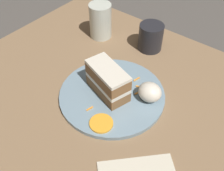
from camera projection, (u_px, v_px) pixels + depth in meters
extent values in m
plane|color=#4C4742|center=(121.00, 120.00, 0.72)|extent=(6.00, 6.00, 0.00)
cube|color=#846647|center=(122.00, 116.00, 0.71)|extent=(1.07, 0.83, 0.04)
cylinder|color=gray|center=(112.00, 95.00, 0.73)|extent=(0.29, 0.29, 0.01)
cube|color=brown|center=(108.00, 88.00, 0.72)|extent=(0.14, 0.10, 0.03)
cube|color=silver|center=(108.00, 82.00, 0.70)|extent=(0.14, 0.10, 0.01)
cube|color=brown|center=(108.00, 76.00, 0.69)|extent=(0.14, 0.10, 0.03)
cube|color=silver|center=(108.00, 70.00, 0.67)|extent=(0.14, 0.10, 0.01)
ellipsoid|color=silver|center=(150.00, 92.00, 0.69)|extent=(0.06, 0.06, 0.05)
cylinder|color=orange|center=(101.00, 123.00, 0.65)|extent=(0.06, 0.06, 0.01)
cube|color=orange|center=(139.00, 87.00, 0.74)|extent=(0.02, 0.01, 0.00)
cube|color=orange|center=(137.00, 79.00, 0.76)|extent=(0.01, 0.02, 0.00)
cube|color=orange|center=(90.00, 109.00, 0.68)|extent=(0.01, 0.02, 0.00)
cube|color=orange|center=(137.00, 92.00, 0.73)|extent=(0.01, 0.02, 0.00)
cylinder|color=beige|center=(100.00, 21.00, 0.90)|extent=(0.08, 0.08, 0.12)
cylinder|color=silver|center=(101.00, 31.00, 0.93)|extent=(0.07, 0.07, 0.04)
cylinder|color=#232328|center=(151.00, 37.00, 0.86)|extent=(0.08, 0.08, 0.09)
cylinder|color=#382314|center=(152.00, 27.00, 0.83)|extent=(0.07, 0.07, 0.01)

